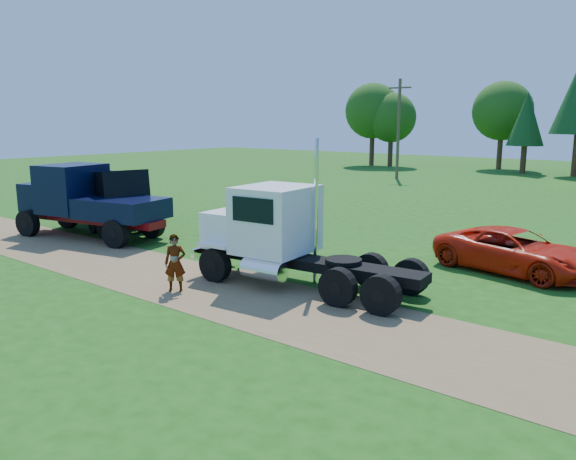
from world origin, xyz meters
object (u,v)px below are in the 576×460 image
Objects in this scene: orange_pickup at (514,251)px; spectator_a at (175,263)px; white_semi_tractor at (278,234)px; black_dump_truck at (105,194)px; navy_truck at (84,200)px.

spectator_a is (-7.60, -8.99, 0.14)m from orange_pickup.
white_semi_tractor is 8.49m from orange_pickup.
black_dump_truck is at bearing 165.76° from white_semi_tractor.
spectator_a is (-1.85, -2.80, -0.71)m from white_semi_tractor.
spectator_a is at bearing -8.84° from black_dump_truck.
black_dump_truck is at bearing 110.42° from navy_truck.
black_dump_truck is 1.32× the size of orange_pickup.
white_semi_tractor is 1.44× the size of orange_pickup.
spectator_a is (9.88, -3.00, -0.78)m from navy_truck.
navy_truck reaches higher than orange_pickup.
navy_truck is (-11.73, 0.21, 0.07)m from white_semi_tractor.
orange_pickup is at bearing 7.33° from navy_truck.
black_dump_truck is at bearing 113.90° from orange_pickup.
white_semi_tractor reaches higher than black_dump_truck.
black_dump_truck reaches higher than orange_pickup.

